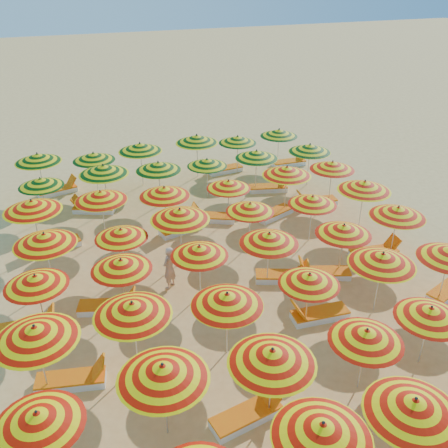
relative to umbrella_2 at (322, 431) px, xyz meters
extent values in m
plane|color=#EDBA69|center=(1.00, 7.98, -1.80)|extent=(120.00, 120.00, 0.00)
cone|color=orange|center=(0.00, 0.00, 0.00)|extent=(2.44, 2.44, 0.37)
sphere|color=black|center=(0.00, 0.00, 0.21)|extent=(0.06, 0.06, 0.06)
cylinder|color=silver|center=(1.94, -0.10, -0.82)|extent=(0.04, 0.04, 1.96)
cone|color=orange|center=(1.94, -0.10, 0.03)|extent=(2.42, 2.42, 0.37)
sphere|color=black|center=(1.94, -0.10, 0.24)|extent=(0.07, 0.07, 0.07)
cylinder|color=silver|center=(-4.98, 2.10, -0.90)|extent=(0.03, 0.03, 1.80)
cone|color=orange|center=(-4.98, 2.10, -0.12)|extent=(1.93, 1.93, 0.34)
sphere|color=black|center=(-4.98, 2.10, 0.08)|extent=(0.06, 0.06, 0.06)
cylinder|color=silver|center=(-2.47, 2.33, -0.80)|extent=(0.04, 0.04, 2.00)
cone|color=orange|center=(-2.47, 2.33, 0.06)|extent=(2.32, 2.32, 0.38)
sphere|color=black|center=(-2.47, 2.33, 0.28)|extent=(0.07, 0.07, 0.07)
cylinder|color=silver|center=(-0.12, 2.02, -0.81)|extent=(0.04, 0.04, 1.99)
cone|color=orange|center=(-0.12, 2.02, 0.05)|extent=(2.50, 2.50, 0.38)
sphere|color=black|center=(-0.12, 2.02, 0.27)|extent=(0.07, 0.07, 0.07)
cylinder|color=silver|center=(2.34, 2.10, -0.91)|extent=(0.03, 0.03, 1.78)
cone|color=orange|center=(2.34, 2.10, -0.13)|extent=(2.35, 2.35, 0.34)
sphere|color=black|center=(2.34, 2.10, 0.06)|extent=(0.06, 0.06, 0.06)
cylinder|color=silver|center=(4.33, 2.32, -0.92)|extent=(0.03, 0.03, 1.77)
cone|color=orange|center=(4.33, 2.32, -0.15)|extent=(2.34, 2.34, 0.34)
sphere|color=black|center=(4.33, 2.32, 0.04)|extent=(0.06, 0.06, 0.06)
cylinder|color=silver|center=(-4.97, 4.46, -0.80)|extent=(0.04, 0.04, 2.01)
cone|color=orange|center=(-4.97, 4.46, 0.07)|extent=(2.57, 2.57, 0.38)
sphere|color=black|center=(-4.97, 4.46, 0.29)|extent=(0.07, 0.07, 0.07)
cylinder|color=silver|center=(-2.70, 4.65, -0.81)|extent=(0.04, 0.04, 1.98)
cone|color=orange|center=(-2.70, 4.65, 0.05)|extent=(2.37, 2.37, 0.38)
sphere|color=black|center=(-2.70, 4.65, 0.26)|extent=(0.07, 0.07, 0.07)
cylinder|color=silver|center=(-0.34, 4.35, -0.85)|extent=(0.04, 0.04, 1.90)
cone|color=orange|center=(-0.34, 4.35, -0.03)|extent=(2.39, 2.39, 0.36)
sphere|color=black|center=(-0.34, 4.35, 0.18)|extent=(0.06, 0.06, 0.06)
cylinder|color=silver|center=(2.19, 4.66, -0.93)|extent=(0.03, 0.03, 1.73)
cone|color=orange|center=(2.19, 4.66, -0.18)|extent=(1.85, 1.85, 0.33)
sphere|color=black|center=(2.19, 4.66, 0.01)|extent=(0.06, 0.06, 0.06)
cylinder|color=silver|center=(4.48, 4.62, -0.82)|extent=(0.04, 0.04, 1.96)
cone|color=orange|center=(4.48, 4.62, 0.03)|extent=(2.30, 2.30, 0.37)
sphere|color=black|center=(4.48, 4.62, 0.25)|extent=(0.07, 0.07, 0.07)
cylinder|color=silver|center=(6.62, 4.32, -0.86)|extent=(0.04, 0.04, 1.88)
cylinder|color=silver|center=(-4.97, 7.01, -0.92)|extent=(0.03, 0.03, 1.77)
cone|color=orange|center=(-4.97, 7.01, -0.15)|extent=(2.21, 2.21, 0.34)
sphere|color=black|center=(-4.97, 7.01, 0.04)|extent=(0.06, 0.06, 0.06)
cylinder|color=silver|center=(-2.63, 7.03, -0.91)|extent=(0.03, 0.03, 1.78)
cone|color=orange|center=(-2.63, 7.03, -0.14)|extent=(2.29, 2.29, 0.34)
sphere|color=black|center=(-2.63, 7.03, 0.06)|extent=(0.06, 0.06, 0.06)
cylinder|color=silver|center=(-0.28, 7.03, -0.91)|extent=(0.03, 0.03, 1.77)
cone|color=orange|center=(-0.28, 7.03, -0.15)|extent=(2.32, 2.32, 0.34)
sphere|color=black|center=(-0.28, 7.03, 0.05)|extent=(0.06, 0.06, 0.06)
cylinder|color=silver|center=(1.94, 6.88, -0.86)|extent=(0.04, 0.04, 1.88)
cone|color=orange|center=(1.94, 6.88, -0.05)|extent=(2.23, 2.23, 0.36)
sphere|color=black|center=(1.94, 6.88, 0.16)|extent=(0.06, 0.06, 0.06)
cylinder|color=silver|center=(4.47, 6.69, -0.89)|extent=(0.03, 0.03, 1.82)
cone|color=orange|center=(4.47, 6.69, -0.10)|extent=(2.35, 2.35, 0.35)
sphere|color=black|center=(4.47, 6.69, 0.10)|extent=(0.06, 0.06, 0.06)
cylinder|color=silver|center=(6.78, 7.04, -0.84)|extent=(0.04, 0.04, 1.92)
cone|color=orange|center=(6.78, 7.04, -0.01)|extent=(1.98, 1.98, 0.37)
sphere|color=black|center=(6.78, 7.04, 0.20)|extent=(0.06, 0.06, 0.06)
cylinder|color=silver|center=(-4.66, 8.98, -0.82)|extent=(0.04, 0.04, 1.96)
cone|color=orange|center=(-4.66, 8.98, 0.03)|extent=(2.55, 2.55, 0.37)
sphere|color=black|center=(-4.66, 8.98, 0.24)|extent=(0.07, 0.07, 0.07)
cylinder|color=silver|center=(-2.35, 8.94, -0.94)|extent=(0.03, 0.03, 1.73)
cone|color=orange|center=(-2.35, 8.94, -0.19)|extent=(2.28, 2.28, 0.33)
sphere|color=black|center=(-2.35, 8.94, 0.00)|extent=(0.06, 0.06, 0.06)
cylinder|color=silver|center=(-0.34, 9.11, -0.79)|extent=(0.04, 0.04, 2.02)
cone|color=orange|center=(-0.34, 9.11, 0.08)|extent=(2.63, 2.63, 0.38)
sphere|color=black|center=(-0.34, 9.11, 0.30)|extent=(0.07, 0.07, 0.07)
cylinder|color=silver|center=(2.27, 9.32, -0.93)|extent=(0.03, 0.03, 1.73)
cone|color=orange|center=(2.27, 9.32, -0.18)|extent=(1.73, 1.73, 0.33)
sphere|color=black|center=(2.27, 9.32, 0.01)|extent=(0.06, 0.06, 0.06)
cylinder|color=silver|center=(4.60, 9.04, -0.91)|extent=(0.03, 0.03, 1.78)
cone|color=orange|center=(4.60, 9.04, -0.14)|extent=(1.93, 1.93, 0.34)
sphere|color=black|center=(4.60, 9.04, 0.05)|extent=(0.06, 0.06, 0.06)
cylinder|color=silver|center=(6.79, 9.11, -0.79)|extent=(0.04, 0.04, 2.01)
cone|color=orange|center=(6.79, 9.11, 0.08)|extent=(2.32, 2.32, 0.38)
sphere|color=black|center=(6.79, 9.11, 0.30)|extent=(0.07, 0.07, 0.07)
cylinder|color=silver|center=(-5.00, 11.41, -0.80)|extent=(0.04, 0.04, 2.01)
cone|color=orange|center=(-5.00, 11.41, 0.08)|extent=(2.01, 2.01, 0.38)
sphere|color=black|center=(-5.00, 11.41, 0.30)|extent=(0.07, 0.07, 0.07)
cylinder|color=silver|center=(-2.65, 11.65, -0.84)|extent=(0.04, 0.04, 1.91)
cone|color=orange|center=(-2.65, 11.65, -0.02)|extent=(2.38, 2.38, 0.36)
sphere|color=black|center=(-2.65, 11.65, 0.19)|extent=(0.06, 0.06, 0.06)
cylinder|color=silver|center=(-0.37, 11.29, -0.85)|extent=(0.04, 0.04, 1.89)
cone|color=orange|center=(-0.37, 11.29, -0.03)|extent=(2.19, 2.19, 0.36)
sphere|color=black|center=(-0.37, 11.29, 0.17)|extent=(0.06, 0.06, 0.06)
cylinder|color=silver|center=(2.21, 11.45, -0.93)|extent=(0.03, 0.03, 1.73)
cone|color=orange|center=(2.21, 11.45, -0.18)|extent=(2.14, 2.14, 0.33)
sphere|color=black|center=(2.21, 11.45, 0.01)|extent=(0.06, 0.06, 0.06)
cylinder|color=silver|center=(4.69, 11.43, -0.81)|extent=(0.04, 0.04, 1.99)
cone|color=orange|center=(4.69, 11.43, 0.06)|extent=(2.52, 2.52, 0.38)
sphere|color=black|center=(4.69, 11.43, 0.27)|extent=(0.07, 0.07, 0.07)
cylinder|color=silver|center=(6.86, 11.58, -0.86)|extent=(0.04, 0.04, 1.87)
cone|color=orange|center=(6.86, 11.58, -0.05)|extent=(2.13, 2.13, 0.36)
sphere|color=black|center=(6.86, 11.58, 0.16)|extent=(0.06, 0.06, 0.06)
cylinder|color=silver|center=(-4.71, 14.00, -0.92)|extent=(0.03, 0.03, 1.75)
cone|color=#707404|center=(-4.71, 14.00, -0.16)|extent=(1.82, 1.82, 0.33)
sphere|color=black|center=(-4.71, 14.00, 0.03)|extent=(0.06, 0.06, 0.06)
cylinder|color=silver|center=(-2.27, 13.91, -0.79)|extent=(0.04, 0.04, 2.02)
cone|color=#707404|center=(-2.27, 13.91, 0.08)|extent=(2.42, 2.42, 0.38)
sphere|color=black|center=(-2.27, 13.91, 0.30)|extent=(0.07, 0.07, 0.07)
cylinder|color=silver|center=(-0.05, 13.81, -0.85)|extent=(0.04, 0.04, 1.90)
cone|color=#707404|center=(-0.05, 13.81, -0.03)|extent=(2.06, 2.06, 0.36)
sphere|color=black|center=(-0.05, 13.81, 0.18)|extent=(0.06, 0.06, 0.06)
cylinder|color=silver|center=(2.11, 13.93, -0.93)|extent=(0.03, 0.03, 1.73)
cone|color=#707404|center=(2.11, 13.93, -0.18)|extent=(2.07, 2.07, 0.33)
sphere|color=black|center=(2.11, 13.93, 0.01)|extent=(0.06, 0.06, 0.06)
cylinder|color=silver|center=(4.34, 13.78, -0.85)|extent=(0.04, 0.04, 1.89)
cone|color=#707404|center=(4.34, 13.78, -0.03)|extent=(2.20, 2.20, 0.36)
sphere|color=black|center=(4.34, 13.78, 0.17)|extent=(0.06, 0.06, 0.06)
cylinder|color=silver|center=(6.90, 13.67, -0.84)|extent=(0.04, 0.04, 1.92)
cone|color=#707404|center=(6.90, 13.67, -0.01)|extent=(2.23, 2.23, 0.37)
sphere|color=black|center=(6.90, 13.67, 0.20)|extent=(0.06, 0.06, 0.06)
cylinder|color=silver|center=(-4.75, 16.29, -0.82)|extent=(0.04, 0.04, 1.97)
cone|color=#707404|center=(-4.75, 16.29, 0.04)|extent=(2.56, 2.56, 0.37)
sphere|color=black|center=(-4.75, 16.29, 0.25)|extent=(0.07, 0.07, 0.07)
cylinder|color=silver|center=(-2.45, 15.98, -0.88)|extent=(0.04, 0.04, 1.84)
cone|color=#707404|center=(-2.45, 15.98, -0.08)|extent=(2.38, 2.38, 0.35)
sphere|color=black|center=(-2.45, 15.98, 0.12)|extent=(0.06, 0.06, 0.06)
cylinder|color=silver|center=(-0.37, 16.13, -0.81)|extent=(0.04, 0.04, 1.98)
cone|color=#707404|center=(-0.37, 16.13, 0.05)|extent=(2.16, 2.16, 0.38)
sphere|color=black|center=(-0.37, 16.13, 0.27)|extent=(0.07, 0.07, 0.07)
cylinder|color=silver|center=(2.35, 16.30, -0.79)|extent=(0.04, 0.04, 2.02)
cone|color=#707404|center=(2.35, 16.30, 0.08)|extent=(2.34, 2.34, 0.38)
sphere|color=black|center=(2.35, 16.30, 0.30)|extent=(0.07, 0.07, 0.07)
cylinder|color=silver|center=(4.32, 16.13, -0.89)|extent=(0.03, 0.03, 1.81)
cone|color=#707404|center=(4.32, 16.13, -0.11)|extent=(2.13, 2.13, 0.35)
sphere|color=black|center=(4.32, 16.13, 0.09)|extent=(0.06, 0.06, 0.06)
cylinder|color=silver|center=(6.59, 16.32, -0.87)|extent=(0.04, 0.04, 1.85)
cone|color=#707404|center=(6.59, 16.32, -0.07)|extent=(1.87, 1.87, 0.35)
sphere|color=black|center=(6.59, 16.32, 0.13)|extent=(0.06, 0.06, 0.06)
cube|color=white|center=(-0.67, 2.07, -1.70)|extent=(1.78, 0.90, 0.20)
cube|color=orange|center=(-0.67, 2.07, -1.57)|extent=(1.78, 0.90, 0.06)
cube|color=orange|center=(0.02, 2.21, -1.35)|extent=(0.47, 0.64, 0.48)
cube|color=white|center=(-4.42, 4.52, -1.70)|extent=(1.78, 0.88, 0.20)
cube|color=orange|center=(-4.42, 4.52, -1.57)|extent=(1.78, 0.88, 0.06)
cube|color=orange|center=(-3.73, 4.40, -1.35)|extent=(0.46, 0.64, 0.48)
cube|color=white|center=(2.74, 4.80, -1.70)|extent=(1.73, 0.67, 0.20)
cube|color=orange|center=(2.74, 4.80, -1.57)|extent=(1.73, 0.67, 0.06)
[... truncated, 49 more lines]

